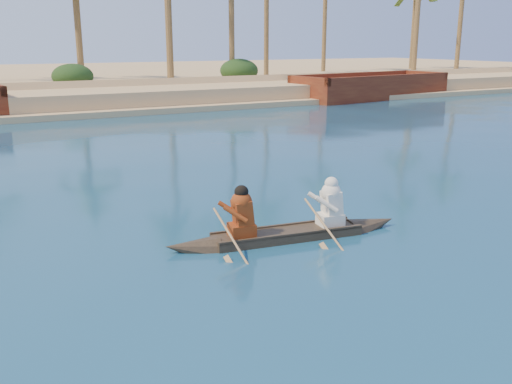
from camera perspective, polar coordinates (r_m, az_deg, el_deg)
canoe at (r=12.81m, az=3.14°, el=-3.44°), size 5.63×1.49×1.54m
barge_right at (r=45.95m, az=11.40°, el=10.15°), size 13.55×5.95×2.19m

